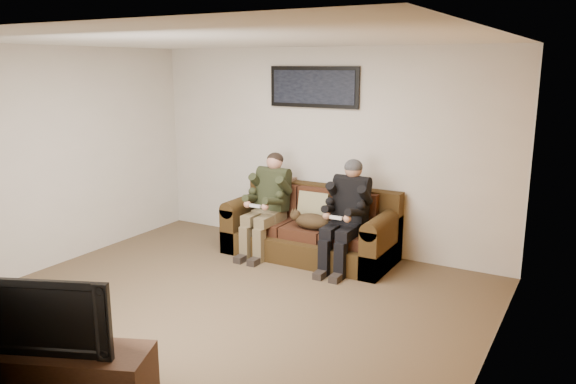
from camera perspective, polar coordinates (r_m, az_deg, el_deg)
The scene contains 16 objects.
floor at distance 5.82m, azimuth -6.46°, elevation -11.42°, with size 5.00×5.00×0.00m, color brown.
ceiling at distance 5.31m, azimuth -7.19°, elevation 15.07°, with size 5.00×5.00×0.00m, color silver.
wall_back at distance 7.32m, azimuth 3.68°, elevation 4.32°, with size 5.00×5.00×0.00m, color beige.
wall_front at distance 3.90m, azimuth -26.78°, elevation -4.73°, with size 5.00×5.00×0.00m, color beige.
wall_left at distance 7.17m, azimuth -23.15°, elevation 3.12°, with size 4.50×4.50×0.00m, color beige.
wall_right at distance 4.45m, azimuth 20.14°, elevation -2.07°, with size 4.50×4.50×0.00m, color beige.
accent_wall_right at distance 4.45m, azimuth 20.01°, elevation -2.06°, with size 4.50×4.50×0.00m, color #B56712.
sofa at distance 7.14m, azimuth 2.49°, elevation -3.89°, with size 2.12×0.92×0.87m.
throw_pillow at distance 7.10m, azimuth 2.66°, elevation -1.57°, with size 0.41×0.12×0.39m, color #968C62.
throw_blanket at distance 7.54m, azimuth -0.90°, elevation 1.25°, with size 0.43×0.21×0.08m, color gray.
person_left at distance 7.15m, azimuth -2.03°, elevation -0.64°, with size 0.51×0.87×1.28m.
person_right at distance 6.66m, azimuth 6.01°, elevation -1.70°, with size 0.51×0.86×1.29m.
cat at distance 6.84m, azimuth 2.35°, elevation -2.93°, with size 0.66×0.26×0.24m.
framed_poster at distance 7.28m, azimuth 2.63°, elevation 10.61°, with size 1.25×0.05×0.52m.
tv_stand at distance 4.52m, azimuth -22.45°, elevation -16.94°, with size 1.36×0.44×0.43m, color #321D10.
television at distance 4.30m, azimuth -23.02°, elevation -11.22°, with size 0.97×0.13×0.56m, color black.
Camera 1 is at (3.16, -4.27, 2.39)m, focal length 35.00 mm.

